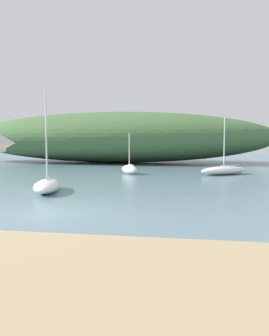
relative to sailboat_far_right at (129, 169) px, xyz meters
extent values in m
plane|color=slate|center=(0.18, -16.33, -0.36)|extent=(120.00, 120.00, 0.00)
ellipsoid|color=#476B3D|center=(-4.59, 14.81, 2.63)|extent=(37.50, 12.59, 5.99)
cone|color=silver|center=(3.55, -25.54, 2.29)|extent=(0.25, 0.25, 0.25)
ellipsoid|color=white|center=(0.00, 0.00, -0.02)|extent=(2.06, 2.53, 0.69)
cylinder|color=silver|center=(0.00, 0.00, 1.50)|extent=(0.08, 0.08, 2.75)
cylinder|color=silver|center=(0.20, -0.31, 0.37)|extent=(0.64, 0.96, 0.06)
ellipsoid|color=white|center=(-2.22, -11.00, -0.05)|extent=(2.39, 4.21, 0.64)
cylinder|color=silver|center=(-2.22, -11.00, 2.44)|extent=(0.08, 0.08, 4.72)
cylinder|color=silver|center=(-2.39, -10.43, 0.33)|extent=(0.57, 1.75, 0.06)
ellipsoid|color=white|center=(7.34, 0.56, -0.04)|extent=(4.26, 3.82, 0.65)
cylinder|color=silver|center=(7.34, 0.56, 2.09)|extent=(0.08, 0.08, 3.99)
cylinder|color=silver|center=(7.84, 0.96, 0.34)|extent=(1.54, 1.24, 0.06)
camera|label=1|loc=(5.63, -29.25, 2.33)|focal=40.30mm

